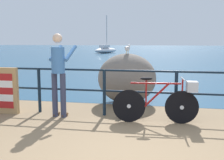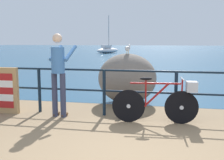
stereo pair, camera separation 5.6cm
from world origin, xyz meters
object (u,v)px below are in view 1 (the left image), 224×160
folded_deckchair_stack (1,90)px  sailboat (106,50)px  bicycle (163,100)px  breakwater_boulder_main (127,78)px  person_at_railing (59,71)px  seagull (127,48)px

folded_deckchair_stack → sailboat: size_ratio=0.21×
folded_deckchair_stack → bicycle: bearing=-1.3°
bicycle → folded_deckchair_stack: 3.60m
breakwater_boulder_main → bicycle: bearing=-60.1°
bicycle → folded_deckchair_stack: (-3.60, 0.08, 0.06)m
person_at_railing → breakwater_boulder_main: bearing=-30.9°
folded_deckchair_stack → sailboat: sailboat is taller
breakwater_boulder_main → sailboat: (-6.87, 28.67, -0.23)m
folded_deckchair_stack → seagull: bearing=30.3°
bicycle → breakwater_boulder_main: 1.93m
folded_deckchair_stack → seagull: seagull is taller
sailboat → breakwater_boulder_main: bearing=-141.8°
seagull → sailboat: bearing=22.5°
person_at_railing → breakwater_boulder_main: (1.23, 1.60, -0.34)m
breakwater_boulder_main → seagull: seagull is taller
bicycle → folded_deckchair_stack: folded_deckchair_stack is taller
person_at_railing → breakwater_boulder_main: size_ratio=1.17×
folded_deckchair_stack → breakwater_boulder_main: 3.08m
person_at_railing → seagull: 2.06m
breakwater_boulder_main → sailboat: sailboat is taller
bicycle → sailboat: 31.32m
seagull → sailboat: (-6.88, 28.69, -1.02)m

